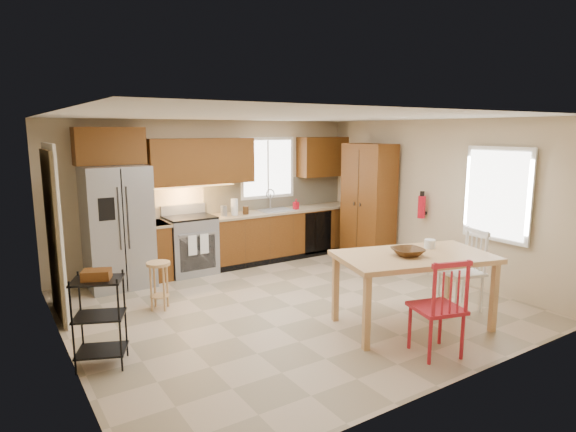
# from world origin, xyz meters

# --- Properties ---
(floor) EXTENTS (5.50, 5.50, 0.00)m
(floor) POSITION_xyz_m (0.00, 0.00, 0.00)
(floor) COLOR tan
(floor) RESTS_ON ground
(ceiling) EXTENTS (5.50, 5.00, 0.02)m
(ceiling) POSITION_xyz_m (0.00, 0.00, 2.50)
(ceiling) COLOR silver
(ceiling) RESTS_ON ground
(wall_back) EXTENTS (5.50, 0.02, 2.50)m
(wall_back) POSITION_xyz_m (0.00, 2.50, 1.25)
(wall_back) COLOR #CCB793
(wall_back) RESTS_ON ground
(wall_front) EXTENTS (5.50, 0.02, 2.50)m
(wall_front) POSITION_xyz_m (0.00, -2.50, 1.25)
(wall_front) COLOR #CCB793
(wall_front) RESTS_ON ground
(wall_left) EXTENTS (0.02, 5.00, 2.50)m
(wall_left) POSITION_xyz_m (-2.75, 0.00, 1.25)
(wall_left) COLOR #CCB793
(wall_left) RESTS_ON ground
(wall_right) EXTENTS (0.02, 5.00, 2.50)m
(wall_right) POSITION_xyz_m (2.75, 0.00, 1.25)
(wall_right) COLOR #CCB793
(wall_right) RESTS_ON ground
(refrigerator) EXTENTS (0.92, 0.75, 1.82)m
(refrigerator) POSITION_xyz_m (-1.70, 2.12, 0.91)
(refrigerator) COLOR gray
(refrigerator) RESTS_ON floor
(range_stove) EXTENTS (0.76, 0.63, 0.92)m
(range_stove) POSITION_xyz_m (-0.55, 2.19, 0.46)
(range_stove) COLOR gray
(range_stove) RESTS_ON floor
(base_cabinet_narrow) EXTENTS (0.30, 0.60, 0.90)m
(base_cabinet_narrow) POSITION_xyz_m (-1.10, 2.20, 0.45)
(base_cabinet_narrow) COLOR #603311
(base_cabinet_narrow) RESTS_ON floor
(base_cabinet_run) EXTENTS (2.92, 0.60, 0.90)m
(base_cabinet_run) POSITION_xyz_m (1.29, 2.20, 0.45)
(base_cabinet_run) COLOR #603311
(base_cabinet_run) RESTS_ON floor
(dishwasher) EXTENTS (0.60, 0.02, 0.78)m
(dishwasher) POSITION_xyz_m (1.85, 1.91, 0.45)
(dishwasher) COLOR black
(dishwasher) RESTS_ON floor
(backsplash) EXTENTS (2.92, 0.03, 0.55)m
(backsplash) POSITION_xyz_m (1.29, 2.48, 1.18)
(backsplash) COLOR beige
(backsplash) RESTS_ON wall_back
(upper_over_fridge) EXTENTS (1.00, 0.35, 0.55)m
(upper_over_fridge) POSITION_xyz_m (-1.70, 2.33, 2.10)
(upper_over_fridge) COLOR brown
(upper_over_fridge) RESTS_ON wall_back
(upper_left_block) EXTENTS (1.80, 0.35, 0.75)m
(upper_left_block) POSITION_xyz_m (-0.25, 2.33, 1.83)
(upper_left_block) COLOR brown
(upper_left_block) RESTS_ON wall_back
(upper_right_block) EXTENTS (1.00, 0.35, 0.75)m
(upper_right_block) POSITION_xyz_m (2.25, 2.33, 1.83)
(upper_right_block) COLOR brown
(upper_right_block) RESTS_ON wall_back
(window_back) EXTENTS (1.12, 0.04, 1.12)m
(window_back) POSITION_xyz_m (1.10, 2.48, 1.65)
(window_back) COLOR white
(window_back) RESTS_ON wall_back
(sink) EXTENTS (0.62, 0.46, 0.16)m
(sink) POSITION_xyz_m (1.10, 2.20, 0.86)
(sink) COLOR gray
(sink) RESTS_ON base_cabinet_run
(undercab_glow) EXTENTS (1.60, 0.30, 0.01)m
(undercab_glow) POSITION_xyz_m (-0.55, 2.30, 1.43)
(undercab_glow) COLOR #FFBF66
(undercab_glow) RESTS_ON wall_back
(soap_bottle) EXTENTS (0.09, 0.09, 0.19)m
(soap_bottle) POSITION_xyz_m (1.48, 2.10, 1.00)
(soap_bottle) COLOR red
(soap_bottle) RESTS_ON base_cabinet_run
(paper_towel) EXTENTS (0.12, 0.12, 0.28)m
(paper_towel) POSITION_xyz_m (0.25, 2.15, 1.04)
(paper_towel) COLOR white
(paper_towel) RESTS_ON base_cabinet_run
(canister_steel) EXTENTS (0.11, 0.11, 0.18)m
(canister_steel) POSITION_xyz_m (0.05, 2.15, 0.99)
(canister_steel) COLOR gray
(canister_steel) RESTS_ON base_cabinet_run
(canister_wood) EXTENTS (0.10, 0.10, 0.14)m
(canister_wood) POSITION_xyz_m (0.45, 2.12, 0.97)
(canister_wood) COLOR #513115
(canister_wood) RESTS_ON base_cabinet_run
(pantry) EXTENTS (0.50, 0.95, 2.10)m
(pantry) POSITION_xyz_m (2.43, 1.20, 1.05)
(pantry) COLOR #603311
(pantry) RESTS_ON floor
(fire_extinguisher) EXTENTS (0.12, 0.12, 0.36)m
(fire_extinguisher) POSITION_xyz_m (2.63, 0.15, 1.10)
(fire_extinguisher) COLOR red
(fire_extinguisher) RESTS_ON wall_right
(window_right) EXTENTS (0.04, 1.02, 1.32)m
(window_right) POSITION_xyz_m (2.68, -1.15, 1.45)
(window_right) COLOR white
(window_right) RESTS_ON wall_right
(doorway) EXTENTS (0.04, 0.95, 2.10)m
(doorway) POSITION_xyz_m (-2.67, 1.30, 1.05)
(doorway) COLOR #8C7A59
(doorway) RESTS_ON wall_left
(dining_table) EXTENTS (2.00, 1.45, 0.87)m
(dining_table) POSITION_xyz_m (0.85, -1.34, 0.44)
(dining_table) COLOR tan
(dining_table) RESTS_ON floor
(chair_red) EXTENTS (0.61, 0.61, 1.05)m
(chair_red) POSITION_xyz_m (0.50, -1.99, 0.53)
(chair_red) COLOR #A81925
(chair_red) RESTS_ON floor
(chair_white) EXTENTS (0.61, 0.61, 1.05)m
(chair_white) POSITION_xyz_m (1.80, -1.29, 0.53)
(chair_white) COLOR white
(chair_white) RESTS_ON floor
(table_bowl) EXTENTS (0.45, 0.45, 0.09)m
(table_bowl) POSITION_xyz_m (0.74, -1.34, 0.88)
(table_bowl) COLOR #513115
(table_bowl) RESTS_ON dining_table
(table_jar) EXTENTS (0.19, 0.19, 0.18)m
(table_jar) POSITION_xyz_m (1.25, -1.23, 0.92)
(table_jar) COLOR white
(table_jar) RESTS_ON dining_table
(bar_stool) EXTENTS (0.40, 0.40, 0.64)m
(bar_stool) POSITION_xyz_m (-1.51, 0.86, 0.32)
(bar_stool) COLOR tan
(bar_stool) RESTS_ON floor
(utility_cart) EXTENTS (0.58, 0.52, 0.94)m
(utility_cart) POSITION_xyz_m (-2.50, -0.35, 0.47)
(utility_cart) COLOR black
(utility_cart) RESTS_ON floor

